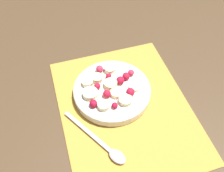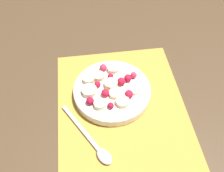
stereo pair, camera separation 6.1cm
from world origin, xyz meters
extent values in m
plane|color=#4C3823|center=(0.00, 0.00, 0.00)|extent=(3.00, 3.00, 0.00)
cube|color=gold|center=(0.00, 0.00, 0.00)|extent=(0.40, 0.31, 0.01)
cylinder|color=white|center=(-0.05, -0.02, 0.02)|extent=(0.19, 0.19, 0.02)
torus|color=white|center=(-0.05, -0.02, 0.02)|extent=(0.19, 0.19, 0.01)
cylinder|color=white|center=(-0.05, -0.02, 0.03)|extent=(0.17, 0.17, 0.00)
cylinder|color=beige|center=(-0.08, -0.05, 0.04)|extent=(0.03, 0.03, 0.01)
cylinder|color=#F4EAB7|center=(-0.10, -0.01, 0.04)|extent=(0.04, 0.04, 0.01)
cylinder|color=#F4EAB7|center=(-0.03, 0.03, 0.03)|extent=(0.04, 0.04, 0.01)
cylinder|color=beige|center=(-0.06, -0.02, 0.04)|extent=(0.04, 0.04, 0.01)
cylinder|color=#F4EAB7|center=(-0.04, -0.07, 0.04)|extent=(0.04, 0.04, 0.01)
cylinder|color=#F4EAB7|center=(0.00, -0.05, 0.04)|extent=(0.04, 0.04, 0.01)
cylinder|color=beige|center=(0.00, 0.00, 0.04)|extent=(0.04, 0.04, 0.01)
cylinder|color=beige|center=(-0.08, -0.07, 0.04)|extent=(0.04, 0.04, 0.01)
cylinder|color=beige|center=(-0.03, -0.01, 0.04)|extent=(0.04, 0.04, 0.01)
sphere|color=red|center=(-0.06, 0.01, 0.04)|extent=(0.02, 0.02, 0.02)
sphere|color=red|center=(-0.06, -0.05, 0.04)|extent=(0.02, 0.02, 0.02)
sphere|color=red|center=(-0.07, 0.02, 0.04)|extent=(0.02, 0.02, 0.02)
sphere|color=red|center=(-0.03, -0.04, 0.04)|extent=(0.02, 0.02, 0.02)
sphere|color=#DB3356|center=(-0.08, 0.04, 0.04)|extent=(0.02, 0.02, 0.02)
sphere|color=#B21433|center=(0.01, -0.03, 0.04)|extent=(0.01, 0.01, 0.01)
sphere|color=#DB3356|center=(-0.11, -0.03, 0.04)|extent=(0.02, 0.02, 0.02)
sphere|color=#B21433|center=(-0.01, -0.07, 0.04)|extent=(0.02, 0.02, 0.02)
sphere|color=#B21433|center=(-0.08, -0.02, 0.04)|extent=(0.01, 0.01, 0.01)
sphere|color=red|center=(-0.02, 0.02, 0.04)|extent=(0.02, 0.02, 0.02)
cube|color=#B2B2B7|center=(0.04, -0.10, 0.01)|extent=(0.13, 0.08, 0.00)
ellipsoid|color=#B2B2B7|center=(0.12, -0.06, 0.01)|extent=(0.05, 0.04, 0.01)
camera|label=1|loc=(0.31, -0.13, 0.51)|focal=40.00mm
camera|label=2|loc=(0.32, -0.07, 0.51)|focal=40.00mm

